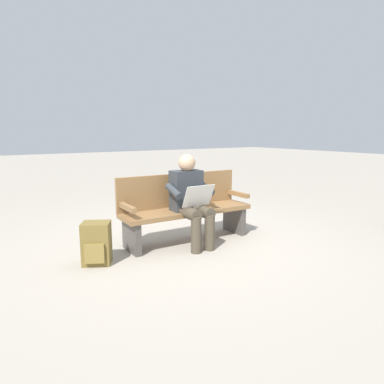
# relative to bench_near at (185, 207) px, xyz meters

# --- Properties ---
(ground_plane) EXTENTS (40.00, 40.00, 0.00)m
(ground_plane) POSITION_rel_bench_near_xyz_m (0.00, 0.07, -0.46)
(ground_plane) COLOR #A89E8E
(bench_near) EXTENTS (1.81, 0.52, 0.90)m
(bench_near) POSITION_rel_bench_near_xyz_m (0.00, 0.00, 0.00)
(bench_near) COLOR olive
(bench_near) RESTS_ON ground
(person_seated) EXTENTS (0.58, 0.58, 1.18)m
(person_seated) POSITION_rel_bench_near_xyz_m (0.05, 0.23, 0.17)
(person_seated) COLOR #33383D
(person_seated) RESTS_ON ground
(backpack) EXTENTS (0.39, 0.39, 0.47)m
(backpack) POSITION_rel_bench_near_xyz_m (1.28, 0.20, -0.23)
(backpack) COLOR brown
(backpack) RESTS_ON ground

